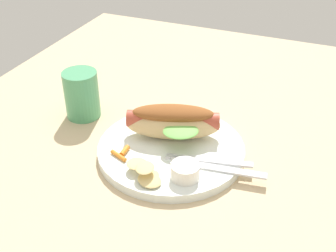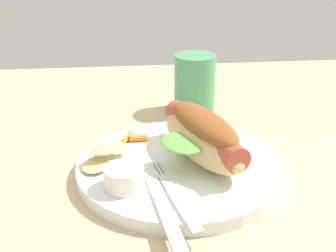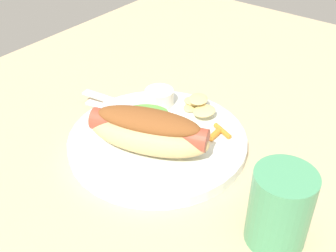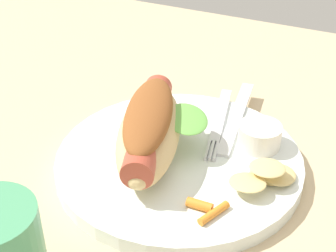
# 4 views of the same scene
# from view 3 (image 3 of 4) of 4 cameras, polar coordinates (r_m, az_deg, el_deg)

# --- Properties ---
(ground_plane) EXTENTS (1.20, 0.90, 0.02)m
(ground_plane) POSITION_cam_3_polar(r_m,az_deg,el_deg) (0.61, 0.49, -4.19)
(ground_plane) COLOR tan
(plate) EXTENTS (0.25, 0.25, 0.02)m
(plate) POSITION_cam_3_polar(r_m,az_deg,el_deg) (0.61, -1.64, -2.21)
(plate) COLOR white
(plate) RESTS_ON ground_plane
(hot_dog) EXTENTS (0.11, 0.18, 0.06)m
(hot_dog) POSITION_cam_3_polar(r_m,az_deg,el_deg) (0.56, -2.66, -0.59)
(hot_dog) COLOR #DBB77A
(hot_dog) RESTS_ON plate
(sauce_ramekin) EXTENTS (0.05, 0.05, 0.02)m
(sauce_ramekin) POSITION_cam_3_polar(r_m,az_deg,el_deg) (0.67, -1.18, 3.90)
(sauce_ramekin) COLOR white
(sauce_ramekin) RESTS_ON plate
(fork) EXTENTS (0.04, 0.14, 0.00)m
(fork) POSITION_cam_3_polar(r_m,az_deg,el_deg) (0.65, -5.83, 1.87)
(fork) COLOR silver
(fork) RESTS_ON plate
(knife) EXTENTS (0.03, 0.16, 0.00)m
(knife) POSITION_cam_3_polar(r_m,az_deg,el_deg) (0.67, -6.00, 2.88)
(knife) COLOR silver
(knife) RESTS_ON plate
(chips_pile) EXTENTS (0.06, 0.07, 0.02)m
(chips_pile) POSITION_cam_3_polar(r_m,az_deg,el_deg) (0.66, 3.94, 2.94)
(chips_pile) COLOR #DCC27C
(chips_pile) RESTS_ON plate
(carrot_garnish) EXTENTS (0.04, 0.03, 0.01)m
(carrot_garnish) POSITION_cam_3_polar(r_m,az_deg,el_deg) (0.61, 6.79, -0.90)
(carrot_garnish) COLOR orange
(carrot_garnish) RESTS_ON plate
(drinking_cup) EXTENTS (0.07, 0.07, 0.09)m
(drinking_cup) POSITION_cam_3_polar(r_m,az_deg,el_deg) (0.47, 14.78, -10.62)
(drinking_cup) COLOR #4C9E6B
(drinking_cup) RESTS_ON ground_plane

